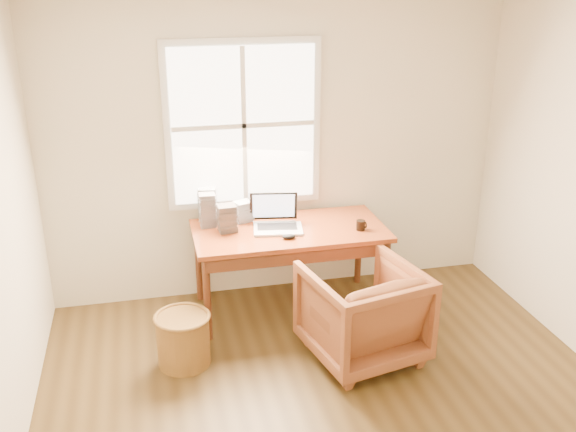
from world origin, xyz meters
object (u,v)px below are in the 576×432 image
object	(u,v)px
desk	(289,231)
cd_stack_a	(208,204)
coffee_mug	(361,225)
wicker_stool	(183,340)
armchair	(363,313)
laptop	(278,215)

from	to	relation	value
desk	cd_stack_a	xyz separation A→B (m)	(-0.63, 0.35, 0.16)
coffee_mug	wicker_stool	bearing A→B (deg)	-161.96
desk	armchair	distance (m)	0.98
armchair	laptop	size ratio (longest dim) A/B	2.20
armchair	coffee_mug	bearing A→B (deg)	-118.81
laptop	cd_stack_a	bearing A→B (deg)	154.77
desk	wicker_stool	xyz separation A→B (m)	(-0.96, -0.63, -0.53)
armchair	coffee_mug	xyz separation A→B (m)	(0.20, 0.67, 0.42)
desk	armchair	xyz separation A→B (m)	(0.37, -0.83, -0.36)
desk	laptop	world-z (taller)	laptop
cd_stack_a	coffee_mug	bearing A→B (deg)	-23.23
coffee_mug	cd_stack_a	distance (m)	1.31
armchair	coffee_mug	distance (m)	0.82
armchair	laptop	xyz separation A→B (m)	(-0.47, 0.82, 0.51)
laptop	cd_stack_a	xyz separation A→B (m)	(-0.53, 0.37, 0.01)
desk	laptop	distance (m)	0.18
armchair	laptop	world-z (taller)	laptop
cd_stack_a	wicker_stool	bearing A→B (deg)	-108.19
wicker_stool	laptop	distance (m)	1.26
desk	coffee_mug	bearing A→B (deg)	-15.88
desk	wicker_stool	distance (m)	1.27
coffee_mug	laptop	bearing A→B (deg)	168.63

